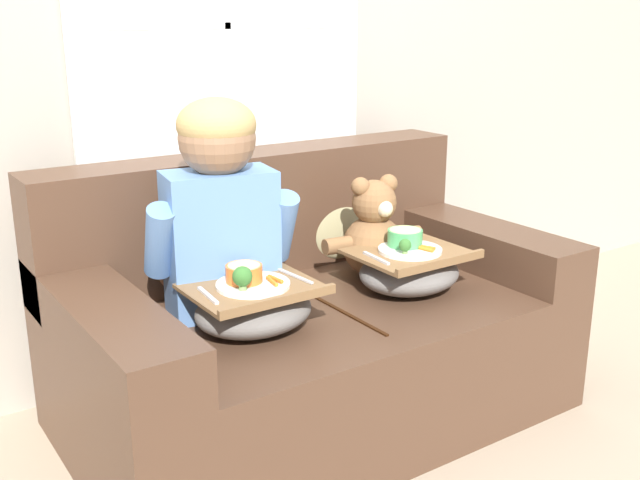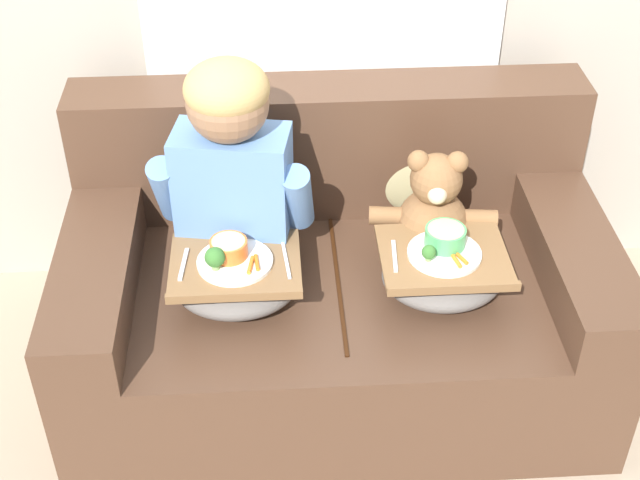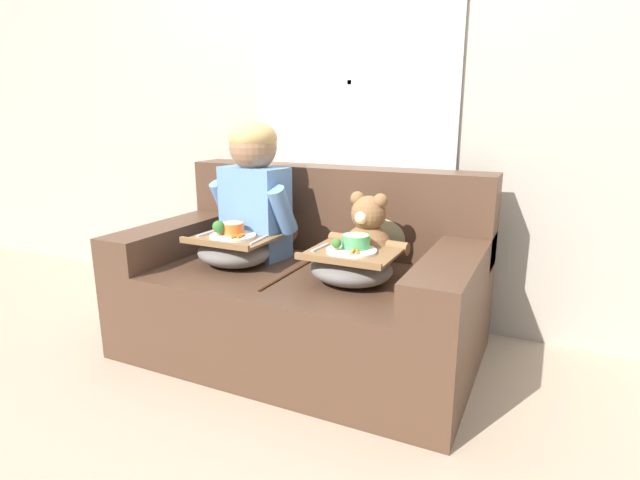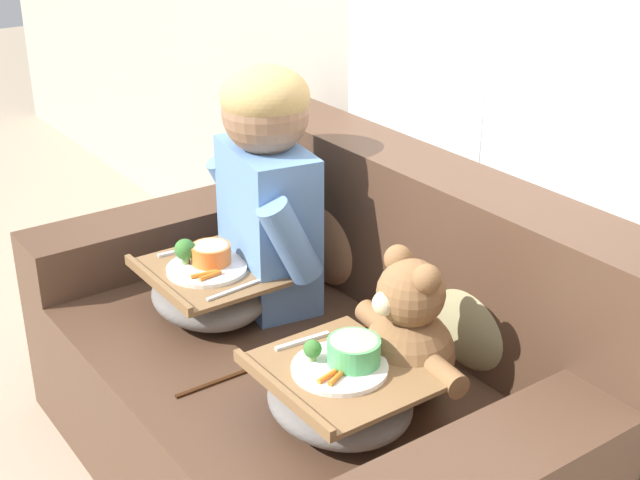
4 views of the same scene
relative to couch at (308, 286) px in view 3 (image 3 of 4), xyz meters
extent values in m
plane|color=tan|center=(0.00, -0.07, -0.32)|extent=(14.00, 14.00, 0.00)
cube|color=#A89E8E|center=(0.00, 0.56, 0.98)|extent=(8.00, 0.05, 2.60)
cube|color=white|center=(0.00, 0.52, 1.00)|extent=(1.18, 0.02, 1.11)
cube|color=black|center=(0.00, 0.53, 1.00)|extent=(1.13, 0.01, 1.06)
cube|color=white|center=(0.00, 0.52, 1.00)|extent=(0.02, 0.02, 1.06)
cube|color=white|center=(0.00, 0.52, 1.00)|extent=(1.13, 0.02, 0.02)
cube|color=#4C3323|center=(0.00, -0.07, -0.10)|extent=(1.67, 0.98, 0.44)
cube|color=#4C3323|center=(0.00, 0.32, 0.34)|extent=(1.67, 0.22, 0.45)
cube|color=#4C3323|center=(-0.72, -0.07, 0.20)|extent=(0.22, 0.98, 0.16)
cube|color=#4C3323|center=(0.72, -0.07, 0.20)|extent=(0.22, 0.98, 0.16)
cube|color=#32190A|center=(0.00, -0.09, 0.12)|extent=(0.01, 0.72, 0.01)
ellipsoid|color=#B2754C|center=(-0.31, 0.24, 0.29)|extent=(0.36, 0.17, 0.37)
ellipsoid|color=tan|center=(0.31, 0.24, 0.29)|extent=(0.33, 0.16, 0.34)
cube|color=#5B84BC|center=(-0.31, 0.02, 0.35)|extent=(0.37, 0.24, 0.46)
sphere|color=#936B4C|center=(-0.31, 0.02, 0.68)|extent=(0.24, 0.24, 0.24)
ellipsoid|color=tan|center=(-0.31, 0.02, 0.72)|extent=(0.24, 0.24, 0.17)
cylinder|color=#5B84BC|center=(-0.50, 0.03, 0.38)|extent=(0.12, 0.19, 0.25)
cylinder|color=#5B84BC|center=(-0.12, -0.04, 0.38)|extent=(0.12, 0.19, 0.25)
sphere|color=brown|center=(0.31, 0.02, 0.23)|extent=(0.22, 0.22, 0.22)
sphere|color=brown|center=(0.31, 0.02, 0.40)|extent=(0.16, 0.16, 0.16)
sphere|color=brown|center=(0.25, 0.02, 0.46)|extent=(0.07, 0.07, 0.07)
sphere|color=brown|center=(0.36, 0.01, 0.46)|extent=(0.07, 0.07, 0.07)
sphere|color=beige|center=(0.30, -0.05, 0.39)|extent=(0.06, 0.06, 0.06)
sphere|color=black|center=(0.30, -0.07, 0.39)|extent=(0.02, 0.02, 0.02)
cylinder|color=brown|center=(0.16, 0.03, 0.25)|extent=(0.12, 0.07, 0.06)
cylinder|color=brown|center=(0.45, 0.00, 0.25)|extent=(0.12, 0.07, 0.06)
cylinder|color=brown|center=(0.24, -0.09, 0.15)|extent=(0.07, 0.11, 0.06)
cylinder|color=brown|center=(0.34, -0.10, 0.15)|extent=(0.07, 0.11, 0.06)
ellipsoid|color=slate|center=(-0.31, -0.19, 0.18)|extent=(0.37, 0.30, 0.13)
cube|color=brown|center=(-0.31, -0.19, 0.26)|extent=(0.38, 0.31, 0.01)
cube|color=brown|center=(-0.31, -0.33, 0.27)|extent=(0.38, 0.02, 0.02)
cylinder|color=white|center=(-0.31, -0.19, 0.27)|extent=(0.22, 0.22, 0.01)
cylinder|color=orange|center=(-0.32, -0.16, 0.30)|extent=(0.11, 0.11, 0.05)
cylinder|color=#E5D189|center=(-0.32, -0.16, 0.32)|extent=(0.10, 0.10, 0.01)
sphere|color=#38702D|center=(-0.36, -0.22, 0.32)|extent=(0.06, 0.06, 0.06)
cylinder|color=#7A9E56|center=(-0.36, -0.22, 0.28)|extent=(0.02, 0.02, 0.03)
cylinder|color=orange|center=(-0.26, -0.22, 0.28)|extent=(0.02, 0.08, 0.01)
cylinder|color=orange|center=(-0.24, -0.21, 0.28)|extent=(0.02, 0.07, 0.01)
cube|color=silver|center=(-0.46, -0.19, 0.27)|extent=(0.02, 0.14, 0.01)
cube|color=silver|center=(-0.16, -0.19, 0.27)|extent=(0.03, 0.17, 0.01)
ellipsoid|color=slate|center=(0.31, -0.19, 0.18)|extent=(0.36, 0.31, 0.13)
cube|color=brown|center=(0.31, -0.19, 0.26)|extent=(0.38, 0.33, 0.01)
cube|color=brown|center=(0.31, -0.34, 0.27)|extent=(0.38, 0.02, 0.02)
cylinder|color=white|center=(0.31, -0.19, 0.27)|extent=(0.22, 0.22, 0.01)
cylinder|color=#4CAD60|center=(0.31, -0.15, 0.30)|extent=(0.12, 0.12, 0.06)
cylinder|color=#E5D189|center=(0.31, -0.15, 0.33)|extent=(0.11, 0.11, 0.01)
sphere|color=#38702D|center=(0.25, -0.22, 0.30)|extent=(0.04, 0.04, 0.04)
cylinder|color=#7A9E56|center=(0.25, -0.22, 0.28)|extent=(0.02, 0.02, 0.02)
cylinder|color=orange|center=(0.33, -0.24, 0.28)|extent=(0.02, 0.06, 0.01)
cylinder|color=orange|center=(0.35, -0.23, 0.28)|extent=(0.03, 0.05, 0.01)
cube|color=silver|center=(0.16, -0.19, 0.27)|extent=(0.02, 0.14, 0.01)
camera|label=1|loc=(-1.32, -2.03, 1.03)|focal=42.00mm
camera|label=2|loc=(-0.19, -2.21, 1.88)|focal=50.00mm
camera|label=3|loc=(1.07, -2.10, 0.84)|focal=28.00mm
camera|label=4|loc=(1.66, -1.20, 1.35)|focal=50.00mm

